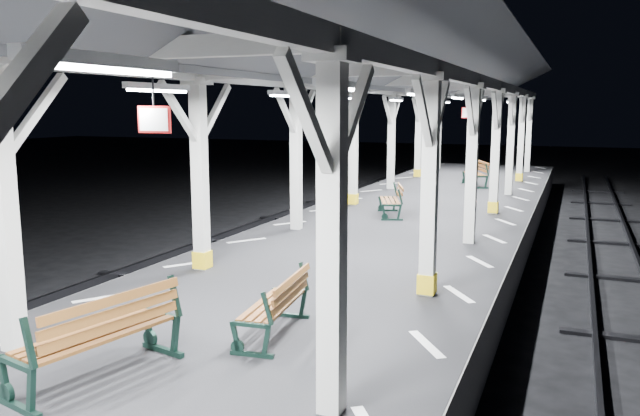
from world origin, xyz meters
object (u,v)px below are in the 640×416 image
Objects in this scene: bench_mid at (279,303)px; bench_far at (393,199)px; bench_near at (103,334)px; bench_extra at (478,173)px.

bench_mid is 9.12m from bench_far.
bench_near is 10.91m from bench_far.
bench_extra is (0.03, 16.39, 0.05)m from bench_mid.
bench_far reaches higher than bench_mid.
bench_extra reaches higher than bench_mid.
bench_near reaches higher than bench_mid.
bench_far is at bearing 90.04° from bench_mid.
bench_near is 1.08× the size of bench_extra.
bench_near is 1.25× the size of bench_mid.
bench_mid is at bearing -103.43° from bench_far.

